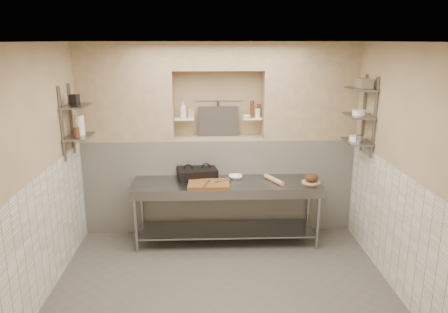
{
  "coord_description": "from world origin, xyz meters",
  "views": [
    {
      "loc": [
        -0.16,
        -4.58,
        2.82
      ],
      "look_at": [
        0.05,
        0.9,
        1.35
      ],
      "focal_mm": 35.0,
      "sensor_mm": 36.0,
      "label": 1
    }
  ],
  "objects_px": {
    "mixing_bowl": "(236,177)",
    "bread_loaf": "(311,178)",
    "bowl_alcove": "(247,116)",
    "panini_press": "(197,173)",
    "prep_table": "(227,200)",
    "rolling_pin": "(274,180)",
    "jug_left": "(79,125)",
    "cutting_board": "(209,184)",
    "bottle_soap": "(183,110)"
  },
  "relations": [
    {
      "from": "cutting_board",
      "to": "bottle_soap",
      "type": "height_order",
      "value": "bottle_soap"
    },
    {
      "from": "panini_press",
      "to": "rolling_pin",
      "type": "distance_m",
      "value": 1.09
    },
    {
      "from": "mixing_bowl",
      "to": "rolling_pin",
      "type": "bearing_deg",
      "value": -17.56
    },
    {
      "from": "prep_table",
      "to": "bread_loaf",
      "type": "xyz_separation_m",
      "value": [
        1.17,
        -0.05,
        0.33
      ]
    },
    {
      "from": "mixing_bowl",
      "to": "rolling_pin",
      "type": "relative_size",
      "value": 0.47
    },
    {
      "from": "panini_press",
      "to": "mixing_bowl",
      "type": "xyz_separation_m",
      "value": [
        0.55,
        -0.04,
        -0.05
      ]
    },
    {
      "from": "panini_press",
      "to": "mixing_bowl",
      "type": "bearing_deg",
      "value": -14.94
    },
    {
      "from": "prep_table",
      "to": "rolling_pin",
      "type": "bearing_deg",
      "value": 0.47
    },
    {
      "from": "cutting_board",
      "to": "jug_left",
      "type": "height_order",
      "value": "jug_left"
    },
    {
      "from": "panini_press",
      "to": "bowl_alcove",
      "type": "bearing_deg",
      "value": 14.05
    },
    {
      "from": "bread_loaf",
      "to": "bottle_soap",
      "type": "height_order",
      "value": "bottle_soap"
    },
    {
      "from": "bottle_soap",
      "to": "bowl_alcove",
      "type": "height_order",
      "value": "bottle_soap"
    },
    {
      "from": "panini_press",
      "to": "rolling_pin",
      "type": "height_order",
      "value": "panini_press"
    },
    {
      "from": "bread_loaf",
      "to": "panini_press",
      "type": "bearing_deg",
      "value": 170.67
    },
    {
      "from": "jug_left",
      "to": "bottle_soap",
      "type": "bearing_deg",
      "value": 25.17
    },
    {
      "from": "prep_table",
      "to": "mixing_bowl",
      "type": "xyz_separation_m",
      "value": [
        0.13,
        0.17,
        0.28
      ]
    },
    {
      "from": "mixing_bowl",
      "to": "bowl_alcove",
      "type": "distance_m",
      "value": 0.91
    },
    {
      "from": "bread_loaf",
      "to": "jug_left",
      "type": "xyz_separation_m",
      "value": [
        -3.11,
        -0.02,
        0.77
      ]
    },
    {
      "from": "bowl_alcove",
      "to": "cutting_board",
      "type": "bearing_deg",
      "value": -129.23
    },
    {
      "from": "mixing_bowl",
      "to": "jug_left",
      "type": "height_order",
      "value": "jug_left"
    },
    {
      "from": "rolling_pin",
      "to": "bottle_soap",
      "type": "bearing_deg",
      "value": 156.58
    },
    {
      "from": "panini_press",
      "to": "cutting_board",
      "type": "height_order",
      "value": "panini_press"
    },
    {
      "from": "mixing_bowl",
      "to": "jug_left",
      "type": "xyz_separation_m",
      "value": [
        -2.07,
        -0.24,
        0.81
      ]
    },
    {
      "from": "cutting_board",
      "to": "mixing_bowl",
      "type": "xyz_separation_m",
      "value": [
        0.39,
        0.32,
        -0.0
      ]
    },
    {
      "from": "mixing_bowl",
      "to": "rolling_pin",
      "type": "distance_m",
      "value": 0.55
    },
    {
      "from": "bread_loaf",
      "to": "bottle_soap",
      "type": "bearing_deg",
      "value": 161.31
    },
    {
      "from": "cutting_board",
      "to": "jug_left",
      "type": "relative_size",
      "value": 2.21
    },
    {
      "from": "panini_press",
      "to": "cutting_board",
      "type": "xyz_separation_m",
      "value": [
        0.16,
        -0.36,
        -0.05
      ]
    },
    {
      "from": "cutting_board",
      "to": "jug_left",
      "type": "bearing_deg",
      "value": 177.24
    },
    {
      "from": "bread_loaf",
      "to": "jug_left",
      "type": "height_order",
      "value": "jug_left"
    },
    {
      "from": "bottle_soap",
      "to": "mixing_bowl",
      "type": "bearing_deg",
      "value": -27.24
    },
    {
      "from": "panini_press",
      "to": "jug_left",
      "type": "height_order",
      "value": "jug_left"
    },
    {
      "from": "mixing_bowl",
      "to": "bottle_soap",
      "type": "distance_m",
      "value": 1.24
    },
    {
      "from": "bowl_alcove",
      "to": "bread_loaf",
      "type": "bearing_deg",
      "value": -35.11
    },
    {
      "from": "prep_table",
      "to": "mixing_bowl",
      "type": "bearing_deg",
      "value": 52.01
    },
    {
      "from": "bread_loaf",
      "to": "jug_left",
      "type": "distance_m",
      "value": 3.2
    },
    {
      "from": "panini_press",
      "to": "prep_table",
      "type": "bearing_deg",
      "value": -37.65
    },
    {
      "from": "cutting_board",
      "to": "bowl_alcove",
      "type": "relative_size",
      "value": 4.4
    },
    {
      "from": "mixing_bowl",
      "to": "bread_loaf",
      "type": "height_order",
      "value": "bread_loaf"
    },
    {
      "from": "bottle_soap",
      "to": "rolling_pin",
      "type": "bearing_deg",
      "value": -23.42
    },
    {
      "from": "jug_left",
      "to": "mixing_bowl",
      "type": "bearing_deg",
      "value": 6.59
    },
    {
      "from": "rolling_pin",
      "to": "bread_loaf",
      "type": "xyz_separation_m",
      "value": [
        0.51,
        -0.05,
        0.04
      ]
    },
    {
      "from": "rolling_pin",
      "to": "jug_left",
      "type": "bearing_deg",
      "value": -178.37
    },
    {
      "from": "prep_table",
      "to": "bottle_soap",
      "type": "xyz_separation_m",
      "value": [
        -0.61,
        0.56,
        1.19
      ]
    },
    {
      "from": "prep_table",
      "to": "bowl_alcove",
      "type": "bearing_deg",
      "value": 59.88
    },
    {
      "from": "prep_table",
      "to": "jug_left",
      "type": "bearing_deg",
      "value": -177.98
    },
    {
      "from": "bread_loaf",
      "to": "bowl_alcove",
      "type": "height_order",
      "value": "bowl_alcove"
    },
    {
      "from": "mixing_bowl",
      "to": "bottle_soap",
      "type": "height_order",
      "value": "bottle_soap"
    },
    {
      "from": "prep_table",
      "to": "panini_press",
      "type": "distance_m",
      "value": 0.57
    },
    {
      "from": "prep_table",
      "to": "rolling_pin",
      "type": "height_order",
      "value": "rolling_pin"
    }
  ]
}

